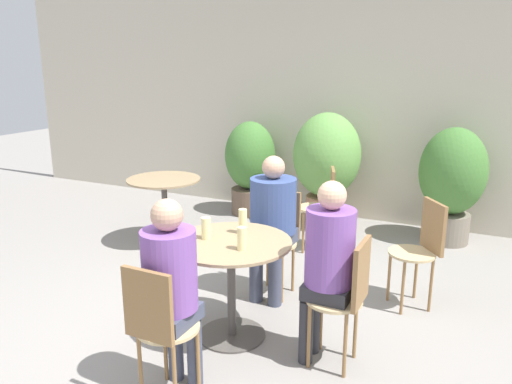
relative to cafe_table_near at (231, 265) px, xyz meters
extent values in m
plane|color=gray|center=(-0.07, -0.15, -0.55)|extent=(20.00, 20.00, 0.00)
cube|color=beige|center=(-0.07, 3.14, 0.95)|extent=(10.00, 0.06, 3.00)
cylinder|color=#514C47|center=(0.00, 0.00, -0.54)|extent=(0.48, 0.48, 0.01)
cylinder|color=#514C47|center=(0.00, 0.00, -0.19)|extent=(0.06, 0.06, 0.68)
cylinder|color=#997F5B|center=(0.00, 0.00, 0.16)|extent=(0.84, 0.84, 0.02)
cylinder|color=#514C47|center=(-1.51, 1.33, -0.54)|extent=(0.48, 0.48, 0.01)
cylinder|color=#514C47|center=(-1.51, 1.33, -0.19)|extent=(0.06, 0.06, 0.68)
cylinder|color=#997F5B|center=(-1.51, 1.33, 0.16)|extent=(0.76, 0.76, 0.02)
cylinder|color=tan|center=(-0.01, -0.74, -0.10)|extent=(0.36, 0.36, 0.02)
cylinder|color=olive|center=(-0.13, -0.86, -0.33)|extent=(0.02, 0.02, 0.44)
cylinder|color=olive|center=(0.11, -0.86, -0.33)|extent=(0.02, 0.02, 0.44)
cylinder|color=olive|center=(-0.13, -0.62, -0.33)|extent=(0.02, 0.02, 0.44)
cylinder|color=olive|center=(0.11, -0.62, -0.33)|extent=(0.02, 0.02, 0.44)
cube|color=olive|center=(-0.01, -0.90, 0.11)|extent=(0.31, 0.03, 0.40)
cylinder|color=tan|center=(0.74, -0.01, -0.10)|extent=(0.36, 0.36, 0.02)
cylinder|color=olive|center=(0.86, -0.13, -0.33)|extent=(0.02, 0.02, 0.44)
cylinder|color=olive|center=(0.86, 0.11, -0.33)|extent=(0.02, 0.02, 0.44)
cylinder|color=olive|center=(0.62, -0.13, -0.33)|extent=(0.02, 0.02, 0.44)
cylinder|color=olive|center=(0.62, 0.11, -0.33)|extent=(0.02, 0.02, 0.44)
cube|color=olive|center=(0.90, -0.01, 0.11)|extent=(0.03, 0.31, 0.40)
cylinder|color=tan|center=(0.01, 0.74, -0.10)|extent=(0.36, 0.36, 0.02)
cylinder|color=olive|center=(0.13, 0.86, -0.33)|extent=(0.02, 0.02, 0.44)
cylinder|color=olive|center=(-0.11, 0.86, -0.33)|extent=(0.02, 0.02, 0.44)
cylinder|color=olive|center=(0.13, 0.62, -0.33)|extent=(0.02, 0.02, 0.44)
cylinder|color=olive|center=(-0.11, 0.62, -0.33)|extent=(0.02, 0.02, 0.44)
cube|color=olive|center=(0.01, 0.90, 0.11)|extent=(0.31, 0.03, 0.40)
cylinder|color=tan|center=(1.06, 1.00, -0.10)|extent=(0.36, 0.36, 0.02)
cylinder|color=olive|center=(1.23, 0.98, -0.33)|extent=(0.02, 0.02, 0.44)
cylinder|color=olive|center=(1.09, 1.17, -0.33)|extent=(0.02, 0.02, 0.44)
cylinder|color=olive|center=(1.04, 0.84, -0.33)|extent=(0.02, 0.02, 0.44)
cylinder|color=olive|center=(0.90, 1.03, -0.33)|extent=(0.02, 0.02, 0.44)
cube|color=olive|center=(1.19, 1.10, 0.11)|extent=(0.21, 0.27, 0.40)
cylinder|color=tan|center=(-0.02, 1.86, -0.10)|extent=(0.36, 0.36, 0.02)
cylinder|color=olive|center=(0.13, 1.78, -0.33)|extent=(0.02, 0.02, 0.44)
cylinder|color=olive|center=(0.05, 2.01, -0.33)|extent=(0.02, 0.02, 0.44)
cylinder|color=olive|center=(-0.09, 1.71, -0.33)|extent=(0.02, 0.02, 0.44)
cylinder|color=olive|center=(-0.17, 1.93, -0.33)|extent=(0.02, 0.02, 0.44)
cube|color=olive|center=(0.13, 1.91, 0.11)|extent=(0.13, 0.30, 0.40)
cylinder|color=#42475B|center=(0.06, -0.59, -0.33)|extent=(0.09, 0.09, 0.44)
cylinder|color=#42475B|center=(-0.08, -0.58, -0.33)|extent=(0.09, 0.09, 0.44)
cube|color=#42475B|center=(-0.01, -0.70, -0.04)|extent=(0.27, 0.30, 0.09)
cylinder|color=#7A4C9E|center=(-0.01, -0.70, 0.24)|extent=(0.31, 0.31, 0.46)
sphere|color=tan|center=(-0.01, -0.70, 0.56)|extent=(0.18, 0.18, 0.18)
cylinder|color=#2D2D33|center=(0.59, 0.06, -0.33)|extent=(0.09, 0.09, 0.44)
cylinder|color=#2D2D33|center=(0.58, -0.08, -0.33)|extent=(0.09, 0.09, 0.44)
cube|color=#2D2D33|center=(0.70, -0.01, -0.04)|extent=(0.30, 0.27, 0.09)
cylinder|color=#7A4C9E|center=(0.70, -0.01, 0.25)|extent=(0.31, 0.31, 0.49)
sphere|color=#DBAD89|center=(0.70, -0.01, 0.58)|extent=(0.18, 0.18, 0.18)
cylinder|color=#42475B|center=(-0.08, 0.56, -0.33)|extent=(0.11, 0.11, 0.44)
cylinder|color=#42475B|center=(0.09, 0.56, -0.33)|extent=(0.11, 0.11, 0.44)
cube|color=#42475B|center=(0.01, 0.70, -0.03)|extent=(0.32, 0.36, 0.11)
cylinder|color=#384C84|center=(0.01, 0.70, 0.24)|extent=(0.37, 0.37, 0.44)
sphere|color=tan|center=(0.01, 0.70, 0.55)|extent=(0.18, 0.18, 0.18)
cylinder|color=beige|center=(0.14, -0.11, 0.25)|extent=(0.06, 0.06, 0.15)
cylinder|color=beige|center=(0.00, 0.18, 0.26)|extent=(0.06, 0.06, 0.18)
cylinder|color=beige|center=(-0.17, -0.03, 0.25)|extent=(0.07, 0.07, 0.15)
cylinder|color=brown|center=(-1.19, 2.72, -0.38)|extent=(0.48, 0.48, 0.33)
ellipsoid|color=#427533|center=(-1.19, 2.72, 0.21)|extent=(0.63, 0.63, 0.85)
cylinder|color=#93664C|center=(-0.15, 2.61, -0.36)|extent=(0.45, 0.45, 0.37)
ellipsoid|color=#609947|center=(-0.15, 2.61, 0.31)|extent=(0.77, 0.77, 0.97)
cylinder|color=slate|center=(1.20, 2.70, -0.38)|extent=(0.45, 0.45, 0.32)
ellipsoid|color=#427533|center=(1.20, 2.70, 0.24)|extent=(0.69, 0.69, 0.92)
camera|label=1|loc=(1.53, -2.81, 1.37)|focal=35.00mm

